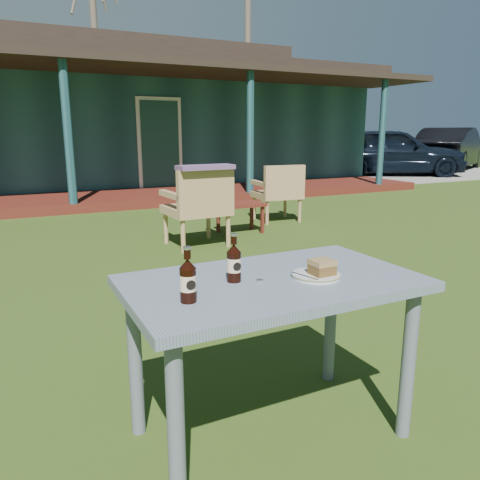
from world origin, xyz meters
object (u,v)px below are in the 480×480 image
cake_slice (322,267)px  armchair_left (199,203)px  cafe_table (272,302)px  car_far (451,149)px  armchair_right (279,190)px  cola_bottle_near (234,263)px  side_table (240,207)px  car_near (391,152)px  plate (316,275)px  cola_bottle_far (188,280)px

cake_slice → armchair_left: bearing=76.7°
cafe_table → car_far: bearing=37.5°
car_far → armchair_right: (-10.47, -5.76, -0.25)m
cafe_table → cola_bottle_near: bearing=167.0°
cafe_table → side_table: (1.76, 3.84, -0.28)m
cafe_table → armchair_left: 3.52m
car_near → plate: 13.22m
cola_bottle_near → armchair_left: bearing=70.7°
cafe_table → cake_slice: bearing=-22.6°
cafe_table → cola_bottle_near: 0.24m
cola_bottle_far → armchair_right: (3.04, 4.40, -0.33)m
cafe_table → armchair_right: (2.64, 4.30, -0.15)m
cafe_table → cola_bottle_far: 0.45m
car_far → armchair_right: bearing=91.8°
cake_slice → cola_bottle_far: cola_bottle_far is taller
cafe_table → cola_bottle_near: size_ratio=6.09×
cola_bottle_near → cola_bottle_far: 0.28m
cola_bottle_near → armchair_left: 3.54m
car_near → armchair_left: (-8.56, -5.87, -0.21)m
car_far → cola_bottle_far: car_far is taller
armchair_right → side_table: 1.00m
plate → cafe_table: bearing=159.5°
plate → side_table: bearing=67.8°
armchair_left → car_far: bearing=28.9°
cafe_table → armchair_left: armchair_left is taller
cola_bottle_near → cola_bottle_far: size_ratio=0.98×
armchair_left → car_near: bearing=34.5°
cafe_table → plate: (0.17, -0.06, 0.11)m
car_near → cafe_table: 13.30m
cake_slice → cola_bottle_near: 0.37m
cafe_table → cola_bottle_far: (-0.40, -0.10, 0.18)m
car_far → plate: (-12.94, -10.12, 0.01)m
car_near → armchair_left: 10.38m
plate → cola_bottle_far: 0.58m
car_far → cake_slice: 16.42m
cola_bottle_near → cola_bottle_far: (-0.25, -0.14, 0.00)m
car_far → cola_bottle_near: 16.63m
plate → side_table: plate is taller
armchair_left → side_table: (0.76, 0.47, -0.17)m
armchair_right → cafe_table: bearing=-121.5°
armchair_right → armchair_left: bearing=-150.3°
car_near → cola_bottle_near: (-9.72, -9.20, 0.08)m
cake_slice → armchair_left: 3.55m
armchair_right → plate: bearing=-119.5°
car_far → cola_bottle_far: bearing=99.9°
plate → cake_slice: cake_slice is taller
cola_bottle_near → side_table: (1.92, 3.80, -0.46)m
car_near → side_table: (-7.80, -5.40, -0.38)m
side_table → cake_slice: bearing=-111.9°
armchair_left → cake_slice: bearing=-103.3°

